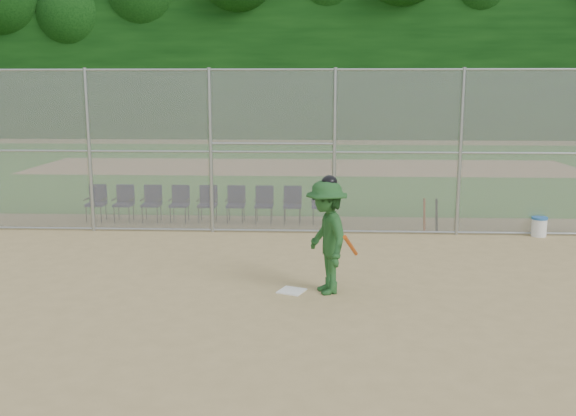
{
  "coord_description": "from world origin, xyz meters",
  "views": [
    {
      "loc": [
        0.61,
        -10.44,
        3.58
      ],
      "look_at": [
        0.0,
        2.5,
        1.1
      ],
      "focal_mm": 40.0,
      "sensor_mm": 36.0,
      "label": 1
    }
  ],
  "objects_px": {
    "batter_at_plate": "(326,237)",
    "water_cooler": "(539,226)",
    "home_plate": "(292,291)",
    "chair_0": "(96,203)"
  },
  "relations": [
    {
      "from": "home_plate",
      "to": "batter_at_plate",
      "type": "relative_size",
      "value": 0.2
    },
    {
      "from": "batter_at_plate",
      "to": "water_cooler",
      "type": "relative_size",
      "value": 4.4
    },
    {
      "from": "water_cooler",
      "to": "home_plate",
      "type": "bearing_deg",
      "value": -142.06
    },
    {
      "from": "home_plate",
      "to": "batter_at_plate",
      "type": "height_order",
      "value": "batter_at_plate"
    },
    {
      "from": "batter_at_plate",
      "to": "chair_0",
      "type": "relative_size",
      "value": 2.17
    },
    {
      "from": "water_cooler",
      "to": "chair_0",
      "type": "xyz_separation_m",
      "value": [
        -11.28,
        1.25,
        0.24
      ]
    },
    {
      "from": "water_cooler",
      "to": "chair_0",
      "type": "distance_m",
      "value": 11.35
    },
    {
      "from": "home_plate",
      "to": "water_cooler",
      "type": "relative_size",
      "value": 0.9
    },
    {
      "from": "water_cooler",
      "to": "chair_0",
      "type": "bearing_deg",
      "value": 173.7
    },
    {
      "from": "home_plate",
      "to": "chair_0",
      "type": "height_order",
      "value": "chair_0"
    }
  ]
}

